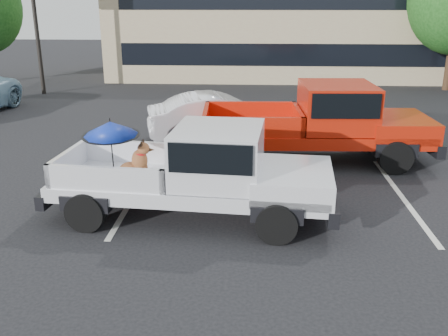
# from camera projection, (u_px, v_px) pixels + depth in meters

# --- Properties ---
(ground) EXTENTS (90.00, 90.00, 0.00)m
(ground) POSITION_uv_depth(u_px,v_px,m) (271.00, 233.00, 9.43)
(ground) COLOR black
(ground) RESTS_ON ground
(stripe_left) EXTENTS (0.12, 5.00, 0.01)m
(stripe_left) POSITION_uv_depth(u_px,v_px,m) (137.00, 191.00, 11.47)
(stripe_left) COLOR silver
(stripe_left) RESTS_ON ground
(stripe_right) EXTENTS (0.12, 5.00, 0.01)m
(stripe_right) POSITION_uv_depth(u_px,v_px,m) (402.00, 196.00, 11.17)
(stripe_right) COLOR silver
(stripe_right) RESTS_ON ground
(motel_building) EXTENTS (20.40, 8.40, 6.30)m
(motel_building) POSITION_uv_depth(u_px,v_px,m) (295.00, 17.00, 28.12)
(motel_building) COLOR tan
(motel_building) RESTS_ON ground
(silver_pickup) EXTENTS (5.84, 2.50, 2.06)m
(silver_pickup) POSITION_uv_depth(u_px,v_px,m) (206.00, 168.00, 9.78)
(silver_pickup) COLOR black
(silver_pickup) RESTS_ON ground
(red_pickup) EXTENTS (6.43, 2.56, 2.09)m
(red_pickup) POSITION_uv_depth(u_px,v_px,m) (329.00, 120.00, 13.26)
(red_pickup) COLOR black
(red_pickup) RESTS_ON ground
(silver_sedan) EXTENTS (4.61, 2.57, 1.44)m
(silver_sedan) POSITION_uv_depth(u_px,v_px,m) (219.00, 117.00, 15.41)
(silver_sedan) COLOR silver
(silver_sedan) RESTS_ON ground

